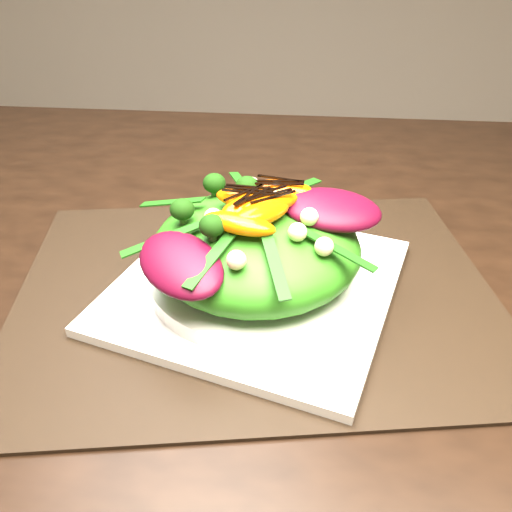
# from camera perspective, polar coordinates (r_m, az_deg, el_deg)

# --- Properties ---
(dining_table) EXTENTS (1.60, 0.90, 0.75)m
(dining_table) POSITION_cam_1_polar(r_m,az_deg,el_deg) (0.74, -13.70, 1.70)
(dining_table) COLOR black
(dining_table) RESTS_ON floor
(placemat) EXTENTS (0.57, 0.47, 0.00)m
(placemat) POSITION_cam_1_polar(r_m,az_deg,el_deg) (0.59, -0.00, -3.61)
(placemat) COLOR black
(placemat) RESTS_ON dining_table
(plate_base) EXTENTS (0.35, 0.35, 0.01)m
(plate_base) POSITION_cam_1_polar(r_m,az_deg,el_deg) (0.58, -0.00, -3.03)
(plate_base) COLOR white
(plate_base) RESTS_ON placemat
(salad_bowl) EXTENTS (0.28, 0.28, 0.02)m
(salad_bowl) POSITION_cam_1_polar(r_m,az_deg,el_deg) (0.58, 0.00, -1.93)
(salad_bowl) COLOR white
(salad_bowl) RESTS_ON plate_base
(lettuce_mound) EXTENTS (0.28, 0.28, 0.08)m
(lettuce_mound) POSITION_cam_1_polar(r_m,az_deg,el_deg) (0.56, -0.00, 0.99)
(lettuce_mound) COLOR #317A16
(lettuce_mound) RESTS_ON salad_bowl
(radicchio_leaf) EXTENTS (0.11, 0.07, 0.02)m
(radicchio_leaf) POSITION_cam_1_polar(r_m,az_deg,el_deg) (0.55, 8.08, 4.87)
(radicchio_leaf) COLOR #3F0617
(radicchio_leaf) RESTS_ON lettuce_mound
(orange_segment) EXTENTS (0.07, 0.06, 0.02)m
(orange_segment) POSITION_cam_1_polar(r_m,az_deg,el_deg) (0.56, 0.77, 6.51)
(orange_segment) COLOR #ED5603
(orange_segment) RESTS_ON lettuce_mound
(broccoli_floret) EXTENTS (0.04, 0.04, 0.03)m
(broccoli_floret) POSITION_cam_1_polar(r_m,az_deg,el_deg) (0.57, -5.97, 7.04)
(broccoli_floret) COLOR #123309
(broccoli_floret) RESTS_ON lettuce_mound
(macadamia_nut) EXTENTS (0.02, 0.02, 0.02)m
(macadamia_nut) POSITION_cam_1_polar(r_m,az_deg,el_deg) (0.51, 4.47, 3.28)
(macadamia_nut) COLOR #FAECB0
(macadamia_nut) RESTS_ON lettuce_mound
(balsamic_drizzle) EXTENTS (0.03, 0.02, 0.00)m
(balsamic_drizzle) POSITION_cam_1_polar(r_m,az_deg,el_deg) (0.55, 0.78, 7.41)
(balsamic_drizzle) COLOR black
(balsamic_drizzle) RESTS_ON orange_segment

